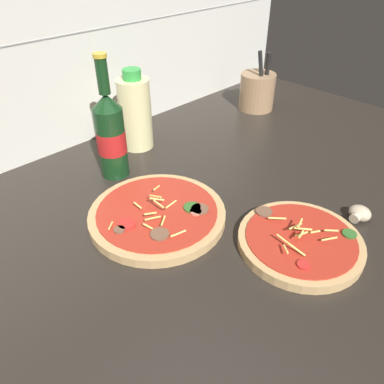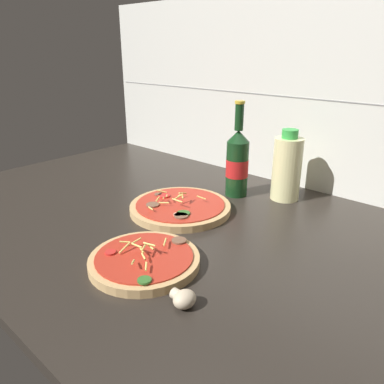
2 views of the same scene
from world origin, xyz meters
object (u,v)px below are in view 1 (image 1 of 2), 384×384
at_px(beer_bottle, 111,135).
at_px(mushroom_left, 359,214).
at_px(pizza_far, 158,214).
at_px(pizza_near, 300,242).
at_px(oil_bottle, 135,113).
at_px(utensil_crock, 257,91).

relative_size(beer_bottle, mushroom_left, 6.09).
xyz_separation_m(pizza_far, mushroom_left, (0.28, -0.28, 0.00)).
height_order(pizza_near, oil_bottle, oil_bottle).
bearing_deg(utensil_crock, beer_bottle, -179.59).
relative_size(pizza_far, oil_bottle, 1.33).
height_order(mushroom_left, utensil_crock, utensil_crock).
bearing_deg(pizza_far, oil_bottle, 58.91).
relative_size(pizza_near, mushroom_left, 4.96).
distance_m(pizza_near, oil_bottle, 0.52).
relative_size(oil_bottle, mushroom_left, 4.48).
distance_m(beer_bottle, oil_bottle, 0.14).
distance_m(pizza_near, pizza_far, 0.28).
distance_m(pizza_far, oil_bottle, 0.33).
relative_size(pizza_near, pizza_far, 0.83).
relative_size(beer_bottle, utensil_crock, 1.50).
bearing_deg(utensil_crock, mushroom_left, -122.10).
height_order(pizza_near, mushroom_left, pizza_near).
xyz_separation_m(mushroom_left, utensil_crock, (0.31, 0.49, 0.04)).
distance_m(pizza_far, mushroom_left, 0.40).
bearing_deg(pizza_near, beer_bottle, 101.86).
distance_m(pizza_near, beer_bottle, 0.46).
height_order(pizza_far, oil_bottle, oil_bottle).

